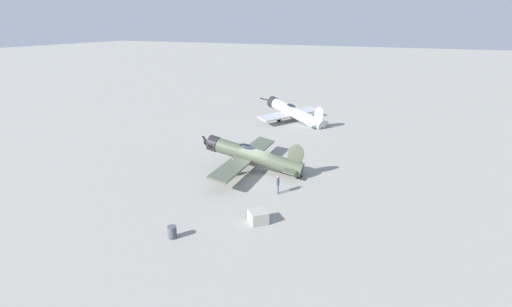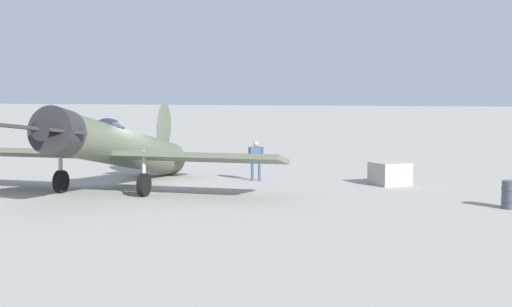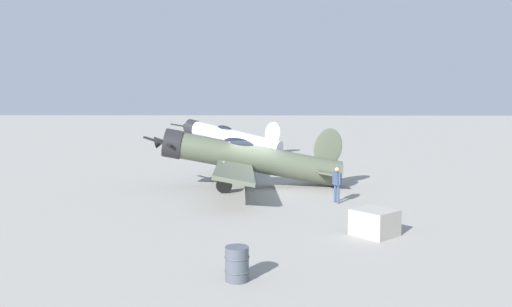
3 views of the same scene
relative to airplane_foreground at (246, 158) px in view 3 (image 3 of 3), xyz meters
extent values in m
plane|color=gray|center=(0.04, -0.50, -1.57)|extent=(400.00, 400.00, 0.00)
cylinder|color=#4C5442|center=(0.04, -0.50, -0.06)|extent=(2.15, 9.22, 3.03)
cylinder|color=#232326|center=(-0.32, 3.80, 0.75)|extent=(1.59, 1.28, 1.64)
cone|color=#232326|center=(-0.38, 4.45, 0.87)|extent=(0.68, 0.71, 0.71)
cube|color=black|center=(-0.39, 4.60, 0.87)|extent=(1.92, 2.03, 0.45)
ellipsoid|color=black|center=(-0.03, 0.40, 0.70)|extent=(0.91, 1.85, 0.98)
cube|color=#565E4C|center=(-0.05, 0.58, -0.24)|extent=(12.80, 2.81, 0.50)
ellipsoid|color=#4C5442|center=(0.36, -4.28, 0.54)|extent=(0.28, 1.86, 2.30)
cube|color=#565E4C|center=(0.35, -4.08, -0.67)|extent=(3.48, 1.38, 0.30)
cylinder|color=#999BA0|center=(-1.68, 0.99, -0.58)|extent=(0.14, 0.14, 1.17)
cylinder|color=black|center=(-1.68, 0.99, -1.17)|extent=(0.27, 0.81, 0.80)
cylinder|color=#999BA0|center=(1.49, 1.26, -0.58)|extent=(0.14, 0.14, 1.17)
cylinder|color=black|center=(1.49, 1.26, -1.17)|extent=(0.27, 0.81, 0.80)
cylinder|color=black|center=(0.41, -4.82, -1.43)|extent=(0.12, 0.29, 0.28)
cylinder|color=#B7BABF|center=(20.09, 2.72, -0.31)|extent=(5.59, 9.69, 3.27)
cylinder|color=#232326|center=(22.08, 7.01, 0.54)|extent=(2.00, 1.77, 1.79)
cone|color=#232326|center=(22.35, 7.60, 0.66)|extent=(0.91, 0.89, 0.78)
cube|color=black|center=(22.41, 7.73, 0.66)|extent=(0.34, 3.16, 0.64)
ellipsoid|color=black|center=(20.50, 3.61, 0.52)|extent=(1.44, 1.95, 0.97)
cube|color=#ADAFB5|center=(20.58, 3.79, -0.52)|extent=(10.55, 6.26, 0.52)
ellipsoid|color=#B7BABF|center=(18.34, -1.04, 0.26)|extent=(0.88, 1.72, 2.28)
cube|color=#ADAFB5|center=(18.43, -0.85, -0.95)|extent=(3.55, 2.43, 0.29)
cylinder|color=#999BA0|center=(19.32, 5.03, -0.71)|extent=(0.14, 0.14, 0.91)
cylinder|color=black|center=(19.32, 5.03, -1.17)|extent=(0.52, 0.81, 0.80)
cylinder|color=#999BA0|center=(22.35, 3.63, -0.71)|extent=(0.14, 0.14, 0.91)
cylinder|color=black|center=(22.35, 3.63, -1.17)|extent=(0.52, 0.81, 0.80)
cylinder|color=black|center=(18.09, -1.57, -1.43)|extent=(0.21, 0.30, 0.28)
cylinder|color=#384766|center=(-3.65, -4.23, -1.17)|extent=(0.12, 0.12, 0.80)
cylinder|color=#384766|center=(-3.92, -4.33, -1.17)|extent=(0.12, 0.12, 0.80)
cube|color=#384766|center=(-3.78, -4.28, -0.49)|extent=(0.48, 0.36, 0.57)
sphere|color=tan|center=(-3.78, -4.28, -0.08)|extent=(0.21, 0.21, 0.21)
cylinder|color=#384766|center=(-3.54, -4.19, -0.47)|extent=(0.09, 0.09, 0.53)
cylinder|color=#384766|center=(-4.03, -4.38, -0.47)|extent=(0.09, 0.09, 0.53)
cube|color=#9E998E|center=(-9.04, -4.92, -1.14)|extent=(1.74, 1.74, 0.87)
cylinder|color=#474C56|center=(-13.37, -0.74, -1.14)|extent=(0.58, 0.58, 0.85)
torus|color=#474C56|center=(-13.37, -0.74, -0.97)|extent=(0.62, 0.62, 0.04)
torus|color=#474C56|center=(-13.37, -0.74, -1.31)|extent=(0.62, 0.62, 0.04)
camera|label=1|loc=(-32.27, -15.64, 11.94)|focal=28.42mm
camera|label=2|loc=(-13.09, 20.73, 1.85)|focal=46.88mm
camera|label=3|loc=(-24.55, -1.80, 2.69)|focal=33.11mm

